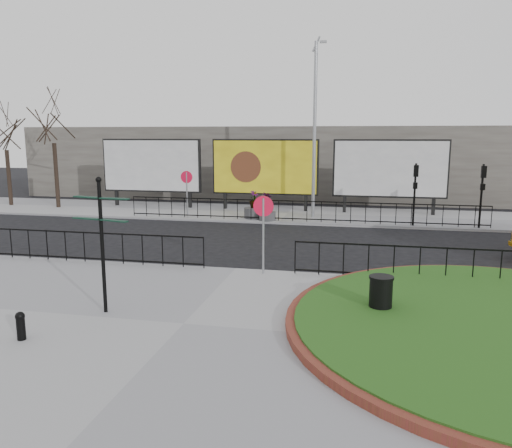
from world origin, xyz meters
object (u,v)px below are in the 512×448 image
(fingerpost_sign, at_px, (101,232))
(lamp_post, at_px, (315,128))
(planter_b, at_px, (267,209))
(planter_a, at_px, (254,209))
(billboard_mid, at_px, (265,167))
(litter_bin, at_px, (381,296))
(bollard, at_px, (21,324))

(fingerpost_sign, bearing_deg, lamp_post, 90.57)
(lamp_post, distance_m, planter_b, 4.93)
(lamp_post, distance_m, planter_a, 5.30)
(billboard_mid, relative_size, planter_a, 4.31)
(fingerpost_sign, bearing_deg, litter_bin, 23.55)
(lamp_post, bearing_deg, litter_bin, -78.34)
(litter_bin, relative_size, planter_a, 0.68)
(fingerpost_sign, bearing_deg, planter_a, 101.17)
(bollard, xyz_separation_m, litter_bin, (7.59, 3.09, 0.15))
(billboard_mid, distance_m, litter_bin, 17.64)
(planter_a, bearing_deg, billboard_mid, 90.00)
(bollard, relative_size, planter_a, 0.43)
(billboard_mid, bearing_deg, bollard, -94.64)
(litter_bin, bearing_deg, planter_b, 111.88)
(billboard_mid, relative_size, bollard, 9.92)
(lamp_post, distance_m, bollard, 18.69)
(fingerpost_sign, height_order, planter_b, fingerpost_sign)
(bollard, xyz_separation_m, planter_b, (2.41, 15.99, 0.24))
(planter_a, bearing_deg, planter_b, -34.86)
(lamp_post, xyz_separation_m, planter_a, (-3.01, -1.03, -4.24))
(billboard_mid, xyz_separation_m, fingerpost_sign, (-0.66, -17.62, -0.45))
(billboard_mid, height_order, planter_a, billboard_mid)
(litter_bin, height_order, planter_b, planter_b)
(fingerpost_sign, relative_size, bollard, 5.37)
(lamp_post, distance_m, litter_bin, 15.39)
(billboard_mid, height_order, bollard, billboard_mid)
(billboard_mid, xyz_separation_m, litter_bin, (6.00, -16.47, -1.98))
(billboard_mid, relative_size, litter_bin, 6.31)
(litter_bin, bearing_deg, lamp_post, 101.66)
(planter_a, bearing_deg, fingerpost_sign, -92.60)
(lamp_post, xyz_separation_m, planter_b, (-2.19, -1.60, -4.12))
(planter_b, bearing_deg, litter_bin, -68.12)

